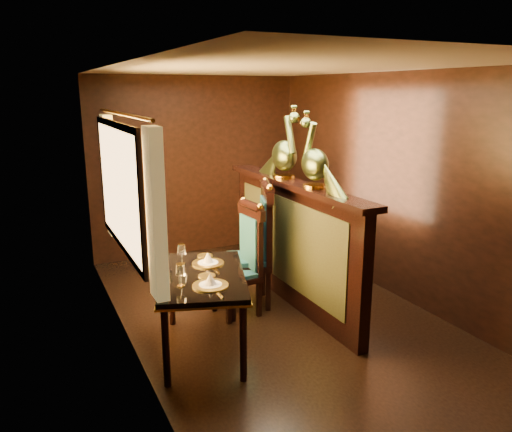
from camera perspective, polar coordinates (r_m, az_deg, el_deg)
The scene contains 8 objects.
ground at distance 5.31m, azimuth 2.58°, elevation -11.46°, with size 5.00×5.00×0.00m, color black.
room_shell at distance 4.82m, azimuth 1.79°, elevation 5.65°, with size 3.04×5.04×2.52m.
partition at distance 5.44m, azimuth 4.15°, elevation -2.77°, with size 0.26×2.70×1.36m.
dining_table at distance 4.46m, azimuth -6.17°, elevation -7.43°, with size 1.10×1.41×0.93m.
chair_left at distance 5.20m, azimuth -1.23°, elevation -4.49°, with size 0.46×0.49×1.21m.
chair_right at distance 5.39m, azimuth 0.38°, elevation -2.86°, with size 0.64×0.65×1.38m.
peacock_left at distance 4.89m, azimuth 6.80°, elevation 7.46°, with size 0.23×0.62×0.74m, color #1C543E, non-canonical shape.
peacock_right at distance 5.42m, azimuth 3.28°, elevation 8.43°, with size 0.25×0.66×0.79m, color #1C543E, non-canonical shape.
Camera 1 is at (-2.28, -4.21, 2.29)m, focal length 35.00 mm.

